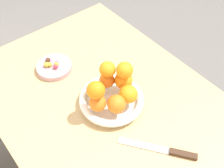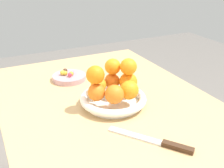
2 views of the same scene
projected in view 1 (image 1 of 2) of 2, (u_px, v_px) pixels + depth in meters
The scene contains 20 objects.
dining_table at pixel (108, 116), 1.12m from camera, with size 1.10×0.76×0.74m.
fruit_bowl at pixel (111, 100), 1.03m from camera, with size 0.24×0.24×0.04m.
candy_dish at pixel (54, 67), 1.16m from camera, with size 0.15×0.15×0.02m, color #B28C99.
orange_0 at pixel (128, 94), 0.99m from camera, with size 0.07×0.07×0.07m, color orange.
orange_1 at pixel (124, 81), 1.03m from camera, with size 0.07×0.07×0.07m, color orange.
orange_2 at pixel (107, 80), 1.04m from camera, with size 0.06×0.06×0.06m, color orange.
orange_3 at pixel (95, 89), 1.01m from camera, with size 0.06×0.06×0.06m, color orange.
orange_4 at pixel (98, 103), 0.96m from camera, with size 0.06×0.06×0.06m, color orange.
orange_5 at pixel (116, 104), 0.96m from camera, with size 0.07×0.07×0.07m, color orange.
orange_6 at pixel (96, 90), 0.92m from camera, with size 0.06×0.06×0.06m, color orange.
orange_7 at pixel (107, 69), 0.99m from camera, with size 0.06×0.06×0.06m, color orange.
orange_8 at pixel (125, 70), 0.97m from camera, with size 0.06×0.06×0.06m, color orange.
candy_ball_0 at pixel (56, 64), 1.15m from camera, with size 0.02×0.02×0.02m, color gold.
candy_ball_1 at pixel (48, 60), 1.16m from camera, with size 0.02×0.02×0.02m, color #472819.
candy_ball_2 at pixel (50, 65), 1.14m from camera, with size 0.02×0.02×0.02m, color gold.
candy_ball_3 at pixel (48, 61), 1.16m from camera, with size 0.02×0.02×0.02m, color #472819.
candy_ball_4 at pixel (56, 67), 1.14m from camera, with size 0.02×0.02×0.02m, color #C6384C.
candy_ball_5 at pixel (47, 65), 1.14m from camera, with size 0.02×0.02×0.02m, color gold.
candy_ball_6 at pixel (57, 62), 1.15m from camera, with size 0.01×0.01×0.01m, color #8C4C99.
knife at pixel (164, 150), 0.92m from camera, with size 0.22×0.17×0.01m.
Camera 1 is at (-0.51, 0.39, 1.58)m, focal length 45.00 mm.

